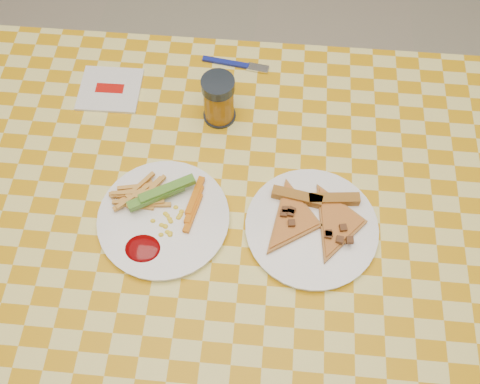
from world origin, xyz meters
name	(u,v)px	position (x,y,z in m)	size (l,w,h in m)	color
ground	(227,318)	(0.00, 0.00, 0.00)	(8.00, 8.00, 0.00)	beige
table	(219,227)	(0.00, 0.00, 0.68)	(1.28, 0.88, 0.76)	silver
plate_left	(164,219)	(-0.10, -0.03, 0.76)	(0.24, 0.24, 0.01)	white
plate_right	(311,228)	(0.18, -0.02, 0.76)	(0.24, 0.24, 0.01)	white
fries_veggies	(160,207)	(-0.11, -0.01, 0.78)	(0.20, 0.18, 0.04)	gold
pizza_slices	(314,218)	(0.18, -0.01, 0.78)	(0.22, 0.20, 0.02)	#B27636
drink_glass	(219,100)	(-0.02, 0.22, 0.81)	(0.07, 0.07, 0.11)	black
napkin	(110,89)	(-0.26, 0.27, 0.76)	(0.13, 0.12, 0.01)	silver
fork	(236,64)	(0.00, 0.36, 0.76)	(0.15, 0.04, 0.01)	navy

